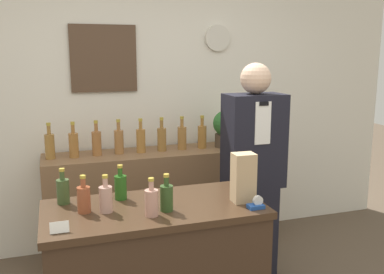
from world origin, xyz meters
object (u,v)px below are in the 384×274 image
shopkeeper (253,178)px  potted_plant (226,128)px  paper_bag (243,178)px  tape_dispenser (256,204)px

shopkeeper → potted_plant: (0.09, 0.75, 0.25)m
paper_bag → tape_dispenser: paper_bag is taller
paper_bag → tape_dispenser: 0.18m
potted_plant → tape_dispenser: (-0.43, -1.48, -0.16)m
potted_plant → tape_dispenser: 1.55m
potted_plant → tape_dispenser: size_ratio=3.70×
potted_plant → shopkeeper: bearing=-96.8°
shopkeeper → tape_dispenser: 0.82m
paper_bag → tape_dispenser: bearing=-79.2°
shopkeeper → potted_plant: size_ratio=5.09×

